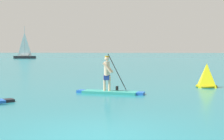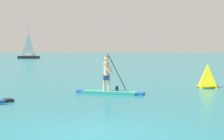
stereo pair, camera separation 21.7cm
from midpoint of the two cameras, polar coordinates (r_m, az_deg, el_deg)
The scene contains 4 objects.
ground at distance 7.64m, azimuth -3.63°, elevation -11.44°, with size 440.00×440.00×0.00m, color #1E727F.
paddleboarder_mid_center at distance 14.68m, azimuth -0.85°, elevation -2.90°, with size 3.17×1.13×1.83m.
race_marker_buoy at distance 17.80m, azimuth 16.04°, elevation -1.13°, with size 1.29×1.29×1.28m.
sailboat_left_horizon at distance 77.30m, azimuth -15.23°, elevation 2.70°, with size 5.06×1.91×7.38m.
Camera 1 is at (1.21, -7.28, 1.97)m, focal length 51.76 mm.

